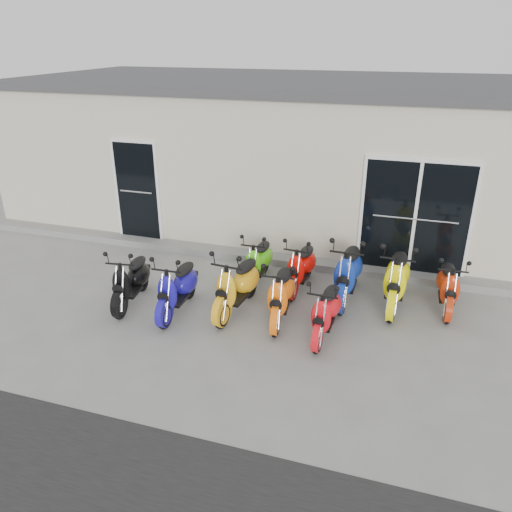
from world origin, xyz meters
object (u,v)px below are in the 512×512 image
object	(u,v)px
scooter_front_black	(130,274)
scooter_back_extra	(449,280)
scooter_front_orange_b	(281,287)
scooter_back_blue	(349,265)
scooter_front_blue	(177,281)
scooter_back_green	(258,256)
scooter_front_red	(326,305)
scooter_back_yellow	(397,272)
scooter_front_orange_a	(237,278)
scooter_back_red	(301,261)

from	to	relation	value
scooter_front_black	scooter_back_extra	world-z (taller)	scooter_front_black
scooter_front_orange_b	scooter_back_blue	bearing A→B (deg)	41.18
scooter_front_blue	scooter_back_green	xyz separation A→B (m)	(0.96, 1.48, -0.04)
scooter_front_orange_b	scooter_front_red	world-z (taller)	scooter_front_orange_b
scooter_back_blue	scooter_back_yellow	xyz separation A→B (m)	(0.82, 0.00, -0.00)
scooter_front_black	scooter_front_red	distance (m)	3.39
scooter_front_red	scooter_back_blue	xyz separation A→B (m)	(0.15, 1.30, 0.11)
scooter_front_black	scooter_front_blue	size ratio (longest dim) A/B	0.97
scooter_back_yellow	scooter_front_orange_b	bearing A→B (deg)	-147.63
scooter_front_black	scooter_front_red	world-z (taller)	scooter_front_black
scooter_front_blue	scooter_back_blue	bearing A→B (deg)	24.59
scooter_front_orange_a	scooter_front_red	xyz separation A→B (m)	(1.55, -0.30, -0.08)
scooter_front_blue	scooter_front_orange_a	size ratio (longest dim) A/B	0.94
scooter_front_blue	scooter_back_green	distance (m)	1.76
scooter_front_red	scooter_back_blue	world-z (taller)	scooter_back_blue
scooter_front_blue	scooter_back_blue	distance (m)	2.96
scooter_front_orange_a	scooter_back_green	world-z (taller)	scooter_front_orange_a
scooter_front_blue	scooter_back_green	size ratio (longest dim) A/B	1.07
scooter_back_extra	scooter_front_orange_a	bearing A→B (deg)	-161.98
scooter_back_red	scooter_front_black	bearing A→B (deg)	-148.39
scooter_back_extra	scooter_back_red	bearing A→B (deg)	179.57
scooter_front_blue	scooter_back_blue	xyz separation A→B (m)	(2.65, 1.33, 0.07)
scooter_back_green	scooter_back_yellow	size ratio (longest dim) A/B	0.83
scooter_front_orange_b	scooter_back_red	size ratio (longest dim) A/B	1.05
scooter_front_red	scooter_back_green	bearing A→B (deg)	139.33
scooter_front_black	scooter_front_orange_a	world-z (taller)	scooter_front_orange_a
scooter_front_black	scooter_back_blue	bearing A→B (deg)	12.46
scooter_front_blue	scooter_back_blue	world-z (taller)	scooter_back_blue
scooter_front_black	scooter_back_blue	xyz separation A→B (m)	(3.54, 1.30, 0.09)
scooter_front_orange_a	scooter_back_blue	bearing A→B (deg)	36.68
scooter_back_green	scooter_front_orange_a	bearing A→B (deg)	-91.58
scooter_front_orange_b	scooter_back_extra	xyz separation A→B (m)	(2.61, 1.17, -0.04)
scooter_front_black	scooter_back_yellow	size ratio (longest dim) A/B	0.87
scooter_front_orange_a	scooter_front_blue	bearing A→B (deg)	-155.14
scooter_back_red	scooter_back_yellow	world-z (taller)	scooter_back_yellow
scooter_front_orange_b	scooter_back_blue	world-z (taller)	scooter_back_blue
scooter_back_blue	scooter_back_red	bearing A→B (deg)	172.19
scooter_front_red	scooter_back_red	bearing A→B (deg)	119.10
scooter_front_blue	scooter_front_orange_a	distance (m)	1.00
scooter_front_orange_b	scooter_back_red	distance (m)	1.16
scooter_front_red	scooter_back_extra	distance (m)	2.33
scooter_back_green	scooter_front_blue	bearing A→B (deg)	-123.90
scooter_back_blue	scooter_back_extra	bearing A→B (deg)	5.77
scooter_front_black	scooter_front_orange_b	size ratio (longest dim) A/B	0.97
scooter_front_red	scooter_back_red	xyz separation A→B (m)	(-0.71, 1.43, 0.02)
scooter_front_orange_a	scooter_back_yellow	size ratio (longest dim) A/B	0.96
scooter_front_black	scooter_back_yellow	distance (m)	4.55
scooter_back_yellow	scooter_back_extra	distance (m)	0.87
scooter_front_orange_a	scooter_back_red	distance (m)	1.41
scooter_front_black	scooter_back_green	world-z (taller)	scooter_front_black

